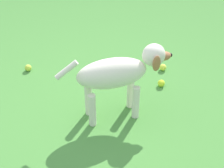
# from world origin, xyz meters

# --- Properties ---
(ground) EXTENTS (14.00, 14.00, 0.00)m
(ground) POSITION_xyz_m (0.00, 0.00, 0.00)
(ground) COLOR #478438
(dog) EXTENTS (0.82, 0.49, 0.61)m
(dog) POSITION_xyz_m (0.28, 0.07, 0.41)
(dog) COLOR silver
(dog) RESTS_ON ground
(tennis_ball_0) EXTENTS (0.07, 0.07, 0.07)m
(tennis_ball_0) POSITION_xyz_m (-0.71, 0.51, 0.03)
(tennis_ball_0) COLOR #C1D540
(tennis_ball_0) RESTS_ON ground
(tennis_ball_1) EXTENTS (0.07, 0.07, 0.07)m
(tennis_ball_1) POSITION_xyz_m (0.59, 0.80, 0.03)
(tennis_ball_1) COLOR #D5E240
(tennis_ball_1) RESTS_ON ground
(tennis_ball_2) EXTENTS (0.07, 0.07, 0.07)m
(tennis_ball_2) POSITION_xyz_m (0.60, 0.53, 0.03)
(tennis_ball_2) COLOR #C7E12B
(tennis_ball_2) RESTS_ON ground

